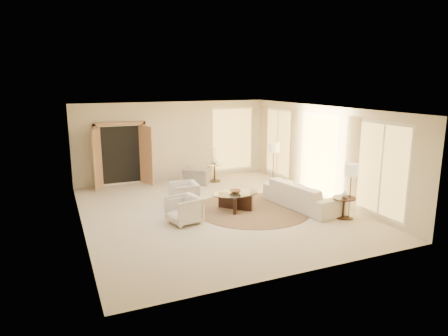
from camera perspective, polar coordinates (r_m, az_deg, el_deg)
name	(u,v)px	position (r m, az deg, el deg)	size (l,w,h in m)	color
room	(216,161)	(10.73, -1.11, 0.95)	(7.04, 8.04, 2.83)	beige
windows_right	(319,153)	(12.52, 13.48, 2.04)	(0.10, 6.40, 2.40)	#FFCC66
window_back_corner	(233,139)	(15.21, 1.24, 4.16)	(1.70, 0.10, 2.40)	#FFCC66
curtains_right	(301,151)	(13.22, 10.97, 2.47)	(0.06, 5.20, 2.60)	#BFAD8C
french_doors	(121,155)	(13.93, -14.44, 1.82)	(1.95, 0.66, 2.16)	tan
area_rug	(252,209)	(11.27, 4.07, -5.84)	(3.26, 3.26, 0.01)	#412B1D
sofa	(303,195)	(11.54, 11.17, -3.78)	(2.47, 0.96, 0.72)	silver
armchair_left	(184,193)	(11.47, -5.73, -3.58)	(0.74, 0.69, 0.76)	silver
armchair_right	(184,209)	(10.11, -5.73, -5.80)	(0.74, 0.69, 0.76)	silver
accent_chair	(197,173)	(13.87, -3.93, -0.76)	(0.86, 0.56, 0.75)	gray
coffee_table	(235,199)	(11.13, 1.61, -4.44)	(1.50, 1.50, 0.48)	black
end_table	(344,204)	(10.87, 16.75, -4.95)	(0.60, 0.60, 0.56)	black
side_table	(215,171)	(14.19, -1.37, -0.39)	(0.55, 0.55, 0.65)	black
floor_lamp_near	(274,149)	(13.06, 7.11, 2.65)	(0.38, 0.38, 1.57)	black
floor_lamp_far	(351,172)	(10.63, 17.75, -0.60)	(0.35, 0.35, 1.46)	black
bowl	(235,191)	(11.07, 1.62, -3.36)	(0.32, 0.32, 0.08)	brown
end_vase	(345,194)	(10.79, 16.84, -3.60)	(0.18, 0.18, 0.18)	white
side_vase	(214,161)	(14.11, -1.37, 1.06)	(0.22, 0.22, 0.23)	white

